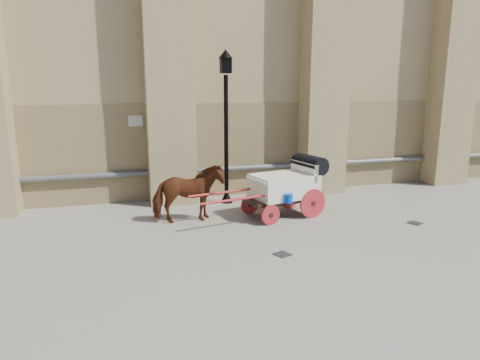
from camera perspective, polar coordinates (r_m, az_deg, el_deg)
name	(u,v)px	position (r m, az deg, el deg)	size (l,w,h in m)	color
ground	(235,237)	(10.24, -0.69, -7.67)	(90.00, 90.00, 0.00)	#70695C
horse	(188,194)	(11.24, -6.96, -1.83)	(0.83, 1.82, 1.54)	brown
carriage	(288,184)	(11.84, 6.39, -0.53)	(3.86, 1.73, 1.64)	black
street_lamp	(226,123)	(12.83, -1.87, 7.56)	(0.43, 0.43, 4.55)	black
drain_grate_near	(282,254)	(9.29, 5.66, -9.85)	(0.32, 0.32, 0.01)	black
drain_grate_far	(415,223)	(12.16, 22.27, -5.32)	(0.32, 0.32, 0.01)	black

